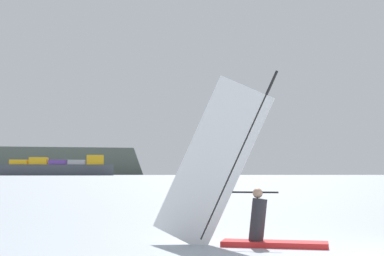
# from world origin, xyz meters

# --- Properties ---
(windsurfer) EXTENTS (3.75, 1.51, 3.98)m
(windsurfer) POSITION_xyz_m (-2.96, 1.82, 1.02)
(windsurfer) COLOR red
(windsurfer) RESTS_ON ground_plane
(cargo_ship) EXTENTS (161.26, 38.35, 38.38)m
(cargo_ship) POSITION_xyz_m (-108.74, 616.29, 9.25)
(cargo_ship) COLOR #3F444C
(cargo_ship) RESTS_ON ground_plane
(distant_headland) EXTENTS (782.11, 438.09, 47.13)m
(distant_headland) POSITION_xyz_m (15.22, 1172.70, 23.56)
(distant_headland) COLOR #4C564C
(distant_headland) RESTS_ON ground_plane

